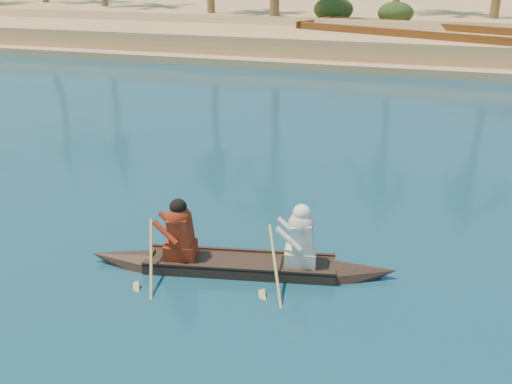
% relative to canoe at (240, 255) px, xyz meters
% --- Properties ---
extents(sandy_embankment, '(150.00, 51.00, 1.50)m').
position_rel_canoe_xyz_m(sandy_embankment, '(4.59, 42.80, 0.25)').
color(sandy_embankment, tan).
rests_on(sandy_embankment, ground).
extents(shrub_cluster, '(100.00, 6.00, 2.40)m').
position_rel_canoe_xyz_m(shrub_cluster, '(4.59, 27.41, 0.92)').
color(shrub_cluster, '#233814').
rests_on(shrub_cluster, ground).
extents(canoe, '(5.37, 1.60, 1.47)m').
position_rel_canoe_xyz_m(canoe, '(0.00, 0.00, 0.00)').
color(canoe, '#32231B').
rests_on(canoe, ground).
extents(barge_mid, '(12.29, 7.48, 1.94)m').
position_rel_canoe_xyz_m(barge_mid, '(1.98, 22.91, 0.40)').
color(barge_mid, brown).
rests_on(barge_mid, ground).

